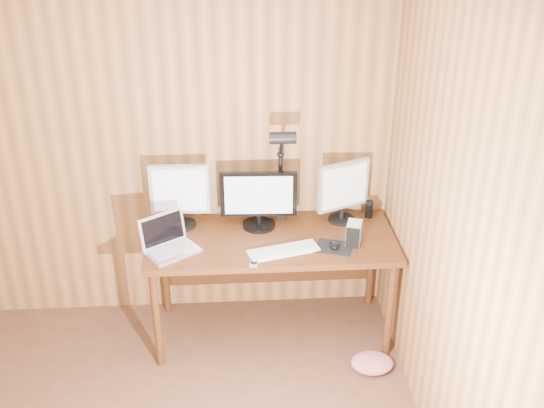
{
  "coord_description": "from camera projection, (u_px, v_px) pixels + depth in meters",
  "views": [
    {
      "loc": [
        0.7,
        -1.93,
        2.8
      ],
      "look_at": [
        0.93,
        1.58,
        1.02
      ],
      "focal_mm": 42.0,
      "sensor_mm": 36.0,
      "label": 1
    }
  ],
  "objects": [
    {
      "name": "laptop",
      "position": [
        168.0,
        242.0,
        3.95
      ],
      "size": [
        0.39,
        0.37,
        0.22
      ],
      "rotation": [
        0.0,
        0.0,
        0.61
      ],
      "color": "silver",
      "rests_on": "desk"
    },
    {
      "name": "room_shell",
      "position": [
        51.0,
        346.0,
        2.37
      ],
      "size": [
        4.0,
        4.0,
        4.0
      ],
      "color": "brown",
      "rests_on": "ground"
    },
    {
      "name": "hard_drive",
      "position": [
        354.0,
        233.0,
        4.01
      ],
      "size": [
        0.12,
        0.15,
        0.14
      ],
      "rotation": [
        0.0,
        0.0,
        -0.31
      ],
      "color": "silver",
      "rests_on": "desk"
    },
    {
      "name": "mouse",
      "position": [
        334.0,
        244.0,
        3.98
      ],
      "size": [
        0.11,
        0.13,
        0.04
      ],
      "primitive_type": "ellipsoid",
      "rotation": [
        0.0,
        0.0,
        -0.48
      ],
      "color": "black",
      "rests_on": "mousepad"
    },
    {
      "name": "fabric_pile",
      "position": [
        372.0,
        363.0,
        4.08
      ],
      "size": [
        0.32,
        0.29,
        0.09
      ],
      "primitive_type": null,
      "rotation": [
        0.0,
        0.0,
        -0.25
      ],
      "color": "#C9616C",
      "rests_on": "floor"
    },
    {
      "name": "desk",
      "position": [
        271.0,
        248.0,
        4.22
      ],
      "size": [
        1.6,
        0.7,
        0.75
      ],
      "color": "#4D2610",
      "rests_on": "floor"
    },
    {
      "name": "monitor_center",
      "position": [
        259.0,
        199.0,
        4.15
      ],
      "size": [
        0.5,
        0.22,
        0.39
      ],
      "rotation": [
        0.0,
        0.0,
        -0.04
      ],
      "color": "black",
      "rests_on": "desk"
    },
    {
      "name": "mousepad",
      "position": [
        334.0,
        247.0,
        3.99
      ],
      "size": [
        0.26,
        0.24,
        0.0
      ],
      "primitive_type": "cube",
      "rotation": [
        0.0,
        0.0,
        -0.3
      ],
      "color": "black",
      "rests_on": "desk"
    },
    {
      "name": "desk_lamp",
      "position": [
        282.0,
        162.0,
        4.08
      ],
      "size": [
        0.17,
        0.24,
        0.72
      ],
      "rotation": [
        0.0,
        0.0,
        0.24
      ],
      "color": "black",
      "rests_on": "desk"
    },
    {
      "name": "phone",
      "position": [
        254.0,
        262.0,
        3.83
      ],
      "size": [
        0.06,
        0.1,
        0.01
      ],
      "rotation": [
        0.0,
        0.0,
        -0.13
      ],
      "color": "silver",
      "rests_on": "desk"
    },
    {
      "name": "speaker",
      "position": [
        369.0,
        209.0,
        4.33
      ],
      "size": [
        0.05,
        0.05,
        0.12
      ],
      "primitive_type": "cylinder",
      "color": "black",
      "rests_on": "desk"
    },
    {
      "name": "monitor_left",
      "position": [
        180.0,
        194.0,
        4.14
      ],
      "size": [
        0.39,
        0.18,
        0.44
      ],
      "rotation": [
        0.0,
        0.0,
        -0.03
      ],
      "color": "black",
      "rests_on": "desk"
    },
    {
      "name": "keyboard",
      "position": [
        283.0,
        250.0,
        3.94
      ],
      "size": [
        0.46,
        0.25,
        0.02
      ],
      "rotation": [
        0.0,
        0.0,
        0.27
      ],
      "color": "white",
      "rests_on": "desk"
    },
    {
      "name": "monitor_right",
      "position": [
        343.0,
        190.0,
        4.21
      ],
      "size": [
        0.36,
        0.18,
        0.43
      ],
      "rotation": [
        0.0,
        0.0,
        0.42
      ],
      "color": "black",
      "rests_on": "desk"
    }
  ]
}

